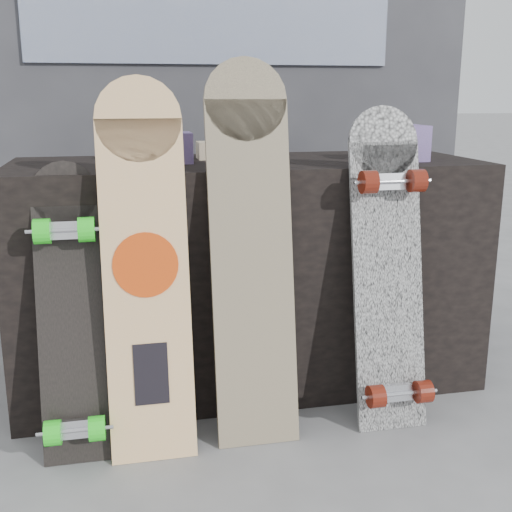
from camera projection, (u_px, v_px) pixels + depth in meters
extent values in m
plane|color=slate|center=(281.00, 444.00, 1.93)|extent=(60.00, 60.00, 0.00)
cube|color=black|center=(248.00, 272.00, 2.31)|extent=(1.60, 0.60, 0.80)
cube|color=#36353B|center=(211.00, 77.00, 2.94)|extent=(2.40, 0.20, 2.20)
cube|color=navy|center=(213.00, 28.00, 2.79)|extent=(1.60, 0.02, 0.30)
cube|color=#403E80|center=(164.00, 148.00, 2.13)|extent=(0.18, 0.12, 0.10)
cube|color=#403E80|center=(403.00, 143.00, 2.21)|extent=(0.14, 0.14, 0.12)
cube|color=#D1B78C|center=(228.00, 150.00, 2.28)|extent=(0.22, 0.10, 0.06)
cube|color=beige|center=(147.00, 292.00, 1.82)|extent=(0.24, 0.20, 0.96)
cylinder|color=beige|center=(138.00, 119.00, 1.79)|extent=(0.24, 0.06, 0.24)
cylinder|color=#DC420D|center=(146.00, 265.00, 1.81)|extent=(0.19, 0.04, 0.18)
cube|color=black|center=(151.00, 374.00, 1.82)|extent=(0.10, 0.04, 0.17)
cube|color=beige|center=(252.00, 274.00, 1.90)|extent=(0.25, 0.21, 1.01)
cylinder|color=beige|center=(245.00, 99.00, 1.87)|extent=(0.25, 0.06, 0.25)
cube|color=silver|center=(388.00, 287.00, 2.00)|extent=(0.22, 0.20, 0.88)
cylinder|color=silver|center=(383.00, 142.00, 1.98)|extent=(0.22, 0.06, 0.22)
cube|color=silver|center=(397.00, 392.00, 1.97)|extent=(0.09, 0.04, 0.06)
cylinder|color=#61190D|center=(376.00, 396.00, 1.94)|extent=(0.05, 0.07, 0.07)
cylinder|color=#61190D|center=(423.00, 392.00, 1.97)|extent=(0.05, 0.07, 0.07)
cube|color=silver|center=(390.00, 182.00, 1.94)|extent=(0.09, 0.04, 0.06)
cylinder|color=#61190D|center=(369.00, 182.00, 1.91)|extent=(0.05, 0.07, 0.07)
cylinder|color=#61190D|center=(417.00, 181.00, 1.94)|extent=(0.05, 0.07, 0.07)
cube|color=black|center=(72.00, 328.00, 1.83)|extent=(0.19, 0.20, 0.75)
cylinder|color=black|center=(64.00, 194.00, 1.83)|extent=(0.19, 0.06, 0.19)
cube|color=silver|center=(76.00, 429.00, 1.79)|extent=(0.09, 0.04, 0.06)
cylinder|color=#26EC21|center=(53.00, 433.00, 1.76)|extent=(0.04, 0.07, 0.07)
cylinder|color=#26EC21|center=(97.00, 428.00, 1.79)|extent=(0.04, 0.07, 0.07)
cube|color=silver|center=(65.00, 231.00, 1.79)|extent=(0.09, 0.04, 0.06)
cylinder|color=#26EC21|center=(42.00, 231.00, 1.76)|extent=(0.04, 0.07, 0.07)
cylinder|color=#26EC21|center=(86.00, 230.00, 1.78)|extent=(0.04, 0.07, 0.07)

